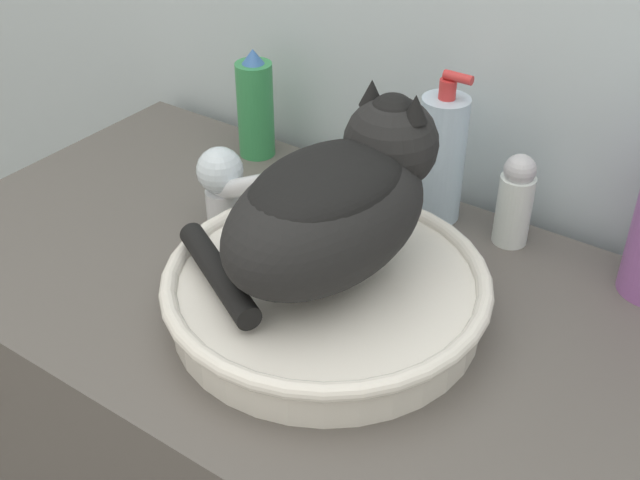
# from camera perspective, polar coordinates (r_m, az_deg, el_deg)

# --- Properties ---
(sink_basin) EXTENTS (0.37, 0.37, 0.06)m
(sink_basin) POSITION_cam_1_polar(r_m,az_deg,el_deg) (0.91, 0.45, -3.66)
(sink_basin) COLOR white
(sink_basin) RESTS_ON vanity_counter
(cat) EXTENTS (0.26, 0.30, 0.19)m
(cat) POSITION_cam_1_polar(r_m,az_deg,el_deg) (0.85, 1.12, 2.83)
(cat) COLOR black
(cat) RESTS_ON sink_basin
(faucet) EXTENTS (0.14, 0.08, 0.13)m
(faucet) POSITION_cam_1_polar(r_m,az_deg,el_deg) (1.04, -6.80, 4.00)
(faucet) COLOR silver
(faucet) RESTS_ON vanity_counter
(soap_pump_bottle) EXTENTS (0.06, 0.06, 0.21)m
(soap_pump_bottle) POSITION_cam_1_polar(r_m,az_deg,el_deg) (1.06, 8.60, 5.80)
(soap_pump_bottle) COLOR silver
(soap_pump_bottle) RESTS_ON vanity_counter
(spray_bottle_trigger) EXTENTS (0.06, 0.06, 0.17)m
(spray_bottle_trigger) POSITION_cam_1_polar(r_m,az_deg,el_deg) (1.22, -4.62, 9.40)
(spray_bottle_trigger) COLOR #338C4C
(spray_bottle_trigger) RESTS_ON vanity_counter
(deodorant_stick) EXTENTS (0.05, 0.05, 0.13)m
(deodorant_stick) POSITION_cam_1_polar(r_m,az_deg,el_deg) (1.04, 13.71, 2.79)
(deodorant_stick) COLOR silver
(deodorant_stick) RESTS_ON vanity_counter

